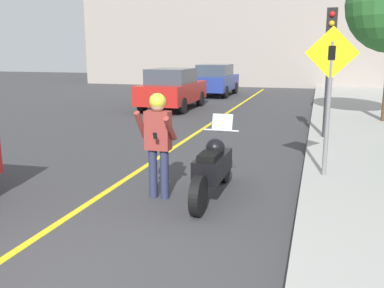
# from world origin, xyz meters

# --- Properties ---
(ground_plane) EXTENTS (80.00, 80.00, 0.00)m
(ground_plane) POSITION_xyz_m (0.00, 0.00, 0.00)
(ground_plane) COLOR #38383A
(road_center_line) EXTENTS (0.12, 36.00, 0.01)m
(road_center_line) POSITION_xyz_m (-0.60, 6.00, 0.00)
(road_center_line) COLOR yellow
(road_center_line) RESTS_ON ground
(building_backdrop) EXTENTS (28.00, 1.20, 8.94)m
(building_backdrop) POSITION_xyz_m (0.00, 26.00, 4.47)
(building_backdrop) COLOR gray
(building_backdrop) RESTS_ON ground
(motorcycle) EXTENTS (0.62, 2.36, 1.29)m
(motorcycle) POSITION_xyz_m (1.21, 3.05, 0.50)
(motorcycle) COLOR black
(motorcycle) RESTS_ON ground
(person_biker) EXTENTS (0.59, 0.47, 1.73)m
(person_biker) POSITION_xyz_m (0.37, 2.73, 1.06)
(person_biker) COLOR #282D4C
(person_biker) RESTS_ON ground
(crossing_sign) EXTENTS (0.91, 0.08, 2.64)m
(crossing_sign) POSITION_xyz_m (2.97, 4.34, 1.74)
(crossing_sign) COLOR slate
(crossing_sign) RESTS_ON sidewalk_curb
(traffic_light) EXTENTS (0.26, 0.30, 3.27)m
(traffic_light) POSITION_xyz_m (3.01, 8.05, 2.44)
(traffic_light) COLOR #2D2D30
(traffic_light) RESTS_ON sidewalk_curb
(parked_car_red) EXTENTS (1.88, 4.20, 1.68)m
(parked_car_red) POSITION_xyz_m (-3.02, 13.27, 0.86)
(parked_car_red) COLOR black
(parked_car_red) RESTS_ON ground
(parked_car_blue) EXTENTS (1.88, 4.20, 1.68)m
(parked_car_blue) POSITION_xyz_m (-2.63, 19.27, 0.86)
(parked_car_blue) COLOR black
(parked_car_blue) RESTS_ON ground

